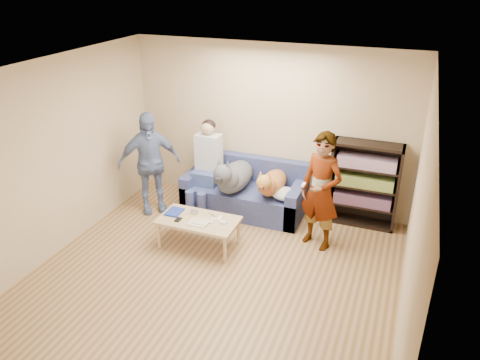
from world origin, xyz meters
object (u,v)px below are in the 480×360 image
at_px(camera_silver, 194,212).
at_px(dog_tan, 271,183).
at_px(bookshelf, 365,182).
at_px(sofa, 245,193).
at_px(person_seated, 206,163).
at_px(person_standing_right, 321,191).
at_px(coffee_table, 199,222).
at_px(notebook_blue, 174,212).
at_px(person_standing_left, 149,163).
at_px(dog_gray, 233,177).

bearing_deg(camera_silver, dog_tan, 49.54).
distance_m(camera_silver, bookshelf, 2.56).
bearing_deg(sofa, person_seated, -168.38).
bearing_deg(dog_tan, person_standing_right, -28.77).
distance_m(sofa, bookshelf, 1.86).
height_order(sofa, coffee_table, sofa).
xyz_separation_m(camera_silver, bookshelf, (2.15, 1.36, 0.23)).
distance_m(notebook_blue, sofa, 1.36).
height_order(person_standing_right, dog_tan, person_standing_right).
distance_m(camera_silver, sofa, 1.19).
height_order(person_standing_left, notebook_blue, person_standing_left).
bearing_deg(person_seated, person_standing_right, -14.18).
bearing_deg(bookshelf, notebook_blue, -149.63).
height_order(coffee_table, bookshelf, bookshelf).
bearing_deg(person_standing_right, person_standing_left, -159.84).
relative_size(camera_silver, dog_tan, 0.10).
distance_m(person_standing_left, person_seated, 0.89).
relative_size(camera_silver, coffee_table, 0.10).
bearing_deg(bookshelf, sofa, -172.60).
relative_size(person_standing_left, dog_gray, 1.29).
bearing_deg(notebook_blue, bookshelf, 30.37).
xyz_separation_m(coffee_table, bookshelf, (2.03, 1.48, 0.31)).
distance_m(person_standing_left, dog_tan, 1.92).
bearing_deg(sofa, bookshelf, 7.40).
relative_size(person_standing_left, coffee_table, 1.49).
relative_size(person_standing_left, notebook_blue, 6.29).
distance_m(coffee_table, bookshelf, 2.53).
bearing_deg(person_standing_right, sofa, 176.51).
xyz_separation_m(camera_silver, dog_gray, (0.24, 0.88, 0.22)).
relative_size(camera_silver, person_seated, 0.07).
distance_m(dog_tan, bookshelf, 1.38).
bearing_deg(coffee_table, dog_tan, 57.02).
xyz_separation_m(person_standing_right, sofa, (-1.31, 0.61, -0.55)).
xyz_separation_m(person_standing_left, sofa, (1.40, 0.55, -0.54)).
relative_size(person_standing_left, camera_silver, 14.88).
bearing_deg(coffee_table, person_seated, 108.90).
bearing_deg(bookshelf, camera_silver, -147.81).
distance_m(dog_gray, coffee_table, 1.05).
height_order(person_standing_left, dog_tan, person_standing_left).
height_order(sofa, dog_gray, dog_gray).
xyz_separation_m(person_standing_right, coffee_table, (-1.55, -0.63, -0.46)).
distance_m(person_standing_right, camera_silver, 1.79).
relative_size(dog_gray, bookshelf, 0.98).
bearing_deg(person_standing_left, coffee_table, -71.29).
distance_m(notebook_blue, bookshelf, 2.83).
bearing_deg(dog_tan, person_standing_left, -168.05).
relative_size(person_standing_right, coffee_table, 1.52).
relative_size(camera_silver, sofa, 0.06).
distance_m(notebook_blue, coffee_table, 0.41).
bearing_deg(person_seated, notebook_blue, -90.97).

